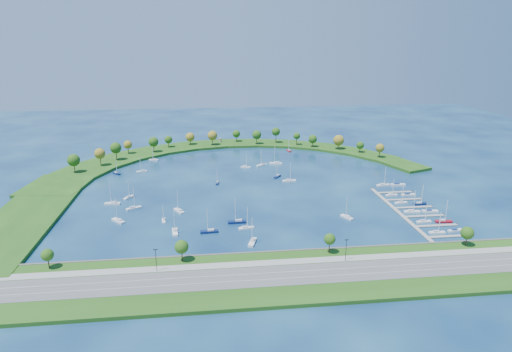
{
  "coord_description": "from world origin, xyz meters",
  "views": [
    {
      "loc": [
        -28.0,
        -280.9,
        93.17
      ],
      "look_at": [
        5.0,
        5.0,
        4.0
      ],
      "focal_mm": 31.03,
      "sensor_mm": 36.0,
      "label": 1
    }
  ],
  "objects": [
    {
      "name": "docked_boat_10",
      "position": [
        87.91,
        -14.03,
        0.94
      ],
      "size": [
        9.09,
        3.53,
        13.02
      ],
      "rotation": [
        0.0,
        0.0,
        0.12
      ],
      "color": "silver",
      "rests_on": "ground"
    },
    {
      "name": "breakwater",
      "position": [
        -46.33,
        48.72,
        0.99
      ],
      "size": [
        286.74,
        247.64,
        2.0
      ],
      "color": "#1E4712",
      "rests_on": "ground"
    },
    {
      "name": "docked_boat_0",
      "position": [
        85.52,
        -89.51,
        0.9
      ],
      "size": [
        8.05,
        2.61,
        11.68
      ],
      "rotation": [
        0.0,
        0.0,
        -0.05
      ],
      "color": "silver",
      "rests_on": "ground"
    },
    {
      "name": "moored_boat_0",
      "position": [
        -7.64,
        -89.91,
        0.95
      ],
      "size": [
        5.24,
        9.48,
        13.43
      ],
      "rotation": [
        0.0,
        0.0,
        4.4
      ],
      "color": "silver",
      "rests_on": "ground"
    },
    {
      "name": "dock_system",
      "position": [
        85.3,
        -61.0,
        0.35
      ],
      "size": [
        24.28,
        82.0,
        1.6
      ],
      "color": "gray",
      "rests_on": "ground"
    },
    {
      "name": "moored_boat_21",
      "position": [
        -9.1,
        -72.94,
        0.9
      ],
      "size": [
        8.21,
        3.75,
        11.66
      ],
      "rotation": [
        0.0,
        0.0,
        0.2
      ],
      "color": "silver",
      "rests_on": "ground"
    },
    {
      "name": "moored_boat_4",
      "position": [
        -21.43,
        3.56,
        0.85
      ],
      "size": [
        2.53,
        6.91,
        9.94
      ],
      "rotation": [
        0.0,
        0.0,
        4.62
      ],
      "color": "#0B1945",
      "rests_on": "ground"
    },
    {
      "name": "docked_boat_2",
      "position": [
        85.53,
        -75.58,
        0.89
      ],
      "size": [
        7.94,
        2.72,
        11.47
      ],
      "rotation": [
        0.0,
        0.0,
        0.07
      ],
      "color": "silver",
      "rests_on": "ground"
    },
    {
      "name": "docked_boat_9",
      "position": [
        95.97,
        -34.06,
        0.65
      ],
      "size": [
        8.69,
        2.45,
        1.77
      ],
      "rotation": [
        0.0,
        0.0,
        -0.0
      ],
      "color": "silver",
      "rests_on": "ground"
    },
    {
      "name": "docked_boat_8",
      "position": [
        85.53,
        -33.26,
        0.88
      ],
      "size": [
        7.56,
        2.65,
        10.9
      ],
      "rotation": [
        0.0,
        0.0,
        0.08
      ],
      "color": "silver",
      "rests_on": "ground"
    },
    {
      "name": "moored_boat_6",
      "position": [
        -51.99,
        -58.08,
        0.84
      ],
      "size": [
        2.41,
        6.52,
        9.37
      ],
      "rotation": [
        0.0,
        0.0,
        4.81
      ],
      "color": "silver",
      "rests_on": "ground"
    },
    {
      "name": "moored_boat_12",
      "position": [
        -75.63,
        37.03,
        0.89
      ],
      "size": [
        7.95,
        4.09,
        11.26
      ],
      "rotation": [
        0.0,
        0.0,
        3.41
      ],
      "color": "silver",
      "rests_on": "ground"
    },
    {
      "name": "docked_boat_11",
      "position": [
        97.86,
        -14.35,
        0.71
      ],
      "size": [
        9.65,
        3.37,
        1.93
      ],
      "rotation": [
        0.0,
        0.0,
        -0.08
      ],
      "color": "silver",
      "rests_on": "ground"
    },
    {
      "name": "docked_boat_3",
      "position": [
        96.01,
        -76.59,
        0.93
      ],
      "size": [
        8.96,
        3.35,
        12.86
      ],
      "rotation": [
        0.0,
        0.0,
        -0.1
      ],
      "color": "maroon",
      "rests_on": "ground"
    },
    {
      "name": "moored_boat_1",
      "position": [
        -76.3,
        -18.81,
        0.88
      ],
      "size": [
        5.97,
        7.31,
        10.96
      ],
      "rotation": [
        0.0,
        0.0,
        0.96
      ],
      "color": "silver",
      "rests_on": "ground"
    },
    {
      "name": "harbor_tower",
      "position": [
        -15.01,
        120.69,
        3.98
      ],
      "size": [
        2.6,
        2.6,
        3.86
      ],
      "color": "gray",
      "rests_on": "breakwater"
    },
    {
      "name": "moored_boat_19",
      "position": [
        -76.0,
        -56.04,
        0.95
      ],
      "size": [
        8.06,
        8.43,
        13.4
      ],
      "rotation": [
        0.0,
        0.0,
        2.32
      ],
      "color": "silver",
      "rests_on": "ground"
    },
    {
      "name": "moored_boat_20",
      "position": [
        -93.08,
        33.89,
        0.87
      ],
      "size": [
        6.41,
        6.79,
        10.73
      ],
      "rotation": [
        0.0,
        0.0,
        5.45
      ],
      "color": "#0B1945",
      "rests_on": "ground"
    },
    {
      "name": "docked_boat_4",
      "position": [
        85.5,
        -61.47,
        0.94
      ],
      "size": [
        9.16,
        3.37,
        13.17
      ],
      "rotation": [
        0.0,
        0.0,
        -0.1
      ],
      "color": "silver",
      "rests_on": "ground"
    },
    {
      "name": "docked_boat_6",
      "position": [
        85.53,
        -46.98,
        0.89
      ],
      "size": [
        7.98,
        3.3,
        11.39
      ],
      "rotation": [
        0.0,
        0.0,
        0.15
      ],
      "color": "silver",
      "rests_on": "ground"
    },
    {
      "name": "moored_boat_15",
      "position": [
        -44.53,
        -45.24,
        0.93
      ],
      "size": [
        6.64,
        8.8,
        12.92
      ],
      "rotation": [
        0.0,
        0.0,
        2.11
      ],
      "color": "silver",
      "rests_on": "ground"
    },
    {
      "name": "docked_boat_5",
      "position": [
        95.97,
        -61.89,
        0.67
      ],
      "size": [
        9.08,
        3.36,
        1.81
      ],
      "rotation": [
        0.0,
        0.0,
        -0.1
      ],
      "color": "silver",
      "rests_on": "ground"
    },
    {
      "name": "moored_boat_8",
      "position": [
        -27.92,
        -75.34,
        0.94
      ],
      "size": [
        9.08,
        2.98,
        13.17
      ],
      "rotation": [
        0.0,
        0.0,
        3.2
      ],
      "color": "#0B1945",
      "rests_on": "ground"
    },
    {
      "name": "moored_boat_2",
      "position": [
        43.3,
        86.69,
        0.87
      ],
      "size": [
        3.39,
        7.5,
        10.65
      ],
      "rotation": [
        0.0,
        0.0,
        1.77
      ],
      "color": "maroon",
      "rests_on": "ground"
    },
    {
      "name": "moored_boat_11",
      "position": [
        -70.3,
        69.26,
        0.88
      ],
      "size": [
        7.83,
        3.86,
        11.09
      ],
      "rotation": [
        0.0,
        0.0,
        2.9
      ],
      "color": "silver",
      "rests_on": "ground"
    },
    {
      "name": "moored_boat_5",
      "position": [
        21.19,
        13.38,
        0.88
      ],
      "size": [
        6.26,
        7.37,
        11.18
      ],
      "rotation": [
        0.0,
        0.0,
        4.07
      ],
      "color": "#0B1945",
      "rests_on": "ground"
    },
    {
      "name": "moored_boat_13",
      "position": [
        -84.06,
        -28.78,
        0.94
      ],
      "size": [
        9.15,
        3.07,
        13.24
      ],
      "rotation": [
        0.0,
        0.0,
        3.08
      ],
      "color": "silver",
      "rests_on": "ground"
    },
    {
      "name": "breakwater_trees",
      "position": [
        -17.28,
        85.56,
        10.29
      ],
      "size": [
        240.29,
        94.52,
        14.23
      ],
      "color": "#382314",
      "rests_on": "breakwater"
    },
    {
      "name": "docked_boat_1",
      "position": [
        95.99,
        -88.19,
        0.59
      ],
      "size": [
        8.17,
        3.36,
        1.62
      ],
      "rotation": [
        0.0,
        0.0,
        0.15
      ],
      "color": "silver",
      "rests_on": "ground"
    },
    {
      "name": "ground",
      "position": [
        0.0,
        0.0,
        0.0
      ],
      "size": [
        700.0,
        700.0,
        0.0
      ],
      "primitive_type": "plane",
      "color": "#071B45",
      "rests_on": "ground"
    },
    {
      "name": "south_shoreline",
      "position": [
        0.03,
        -122.88,
        1.0
      ],
      "size": [
        420.0,
        43.1,
        11.6
      ],
      "color": "#1E4712",
      "rests_on": "ground"
    },
    {
      "name": "moored_boat_9",
      "position": [
        -45.09,
        -74.03,
        0.95
      ],
      "size": [
        3.47,
        9.4,
        13.51
      ],
      "rotation": [
        0.0,
        0.0,
        4.81
      ],
      "color": "silver",
      "rests_on": "ground"
    },
    {
      "name": "moored_boat_7",
      "position": [
        25.4,
        47.29,
        0.98
      ],
      "size": [
        10.01,
        4.18,
        14.27
      ],
      "rotation": [
        0.0,
        0.0,
        2.99
      ],
      "color": "silver",
      "rests_on": "ground"
    },
    {
      "name": "moored_boat_3",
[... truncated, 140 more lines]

